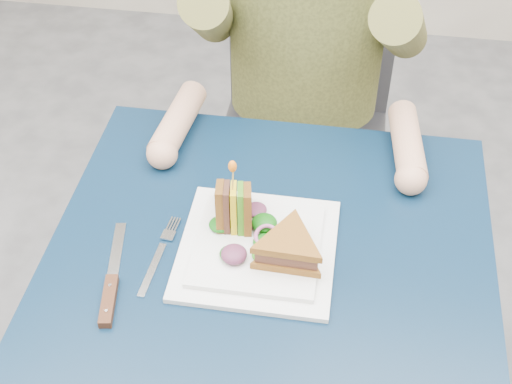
% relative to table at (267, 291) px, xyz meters
% --- Properties ---
extents(table, '(0.75, 0.75, 0.73)m').
position_rel_table_xyz_m(table, '(0.00, 0.00, 0.00)').
color(table, black).
rests_on(table, ground).
extents(chair, '(0.42, 0.40, 0.93)m').
position_rel_table_xyz_m(chair, '(0.00, 0.70, -0.11)').
color(chair, '#47474C').
rests_on(chair, ground).
extents(plate, '(0.26, 0.26, 0.02)m').
position_rel_table_xyz_m(plate, '(-0.02, 0.02, 0.09)').
color(plate, white).
rests_on(plate, table).
extents(sandwich_flat, '(0.14, 0.14, 0.05)m').
position_rel_table_xyz_m(sandwich_flat, '(0.03, -0.01, 0.12)').
color(sandwich_flat, brown).
rests_on(sandwich_flat, plate).
extents(sandwich_upright, '(0.08, 0.13, 0.13)m').
position_rel_table_xyz_m(sandwich_upright, '(-0.07, 0.06, 0.13)').
color(sandwich_upright, brown).
rests_on(sandwich_upright, plate).
extents(fork, '(0.03, 0.18, 0.01)m').
position_rel_table_xyz_m(fork, '(-0.18, -0.02, 0.08)').
color(fork, silver).
rests_on(fork, table).
extents(knife, '(0.06, 0.22, 0.02)m').
position_rel_table_xyz_m(knife, '(-0.24, -0.11, 0.09)').
color(knife, silver).
rests_on(knife, table).
extents(toothpick, '(0.01, 0.01, 0.06)m').
position_rel_table_xyz_m(toothpick, '(-0.07, 0.06, 0.20)').
color(toothpick, tan).
rests_on(toothpick, sandwich_upright).
extents(toothpick_frill, '(0.01, 0.01, 0.02)m').
position_rel_table_xyz_m(toothpick_frill, '(-0.07, 0.06, 0.23)').
color(toothpick_frill, orange).
rests_on(toothpick_frill, sandwich_upright).
extents(lettuce_spill, '(0.15, 0.13, 0.02)m').
position_rel_table_xyz_m(lettuce_spill, '(-0.02, 0.03, 0.11)').
color(lettuce_spill, '#337A14').
rests_on(lettuce_spill, plate).
extents(onion_ring, '(0.04, 0.04, 0.02)m').
position_rel_table_xyz_m(onion_ring, '(-0.01, 0.02, 0.11)').
color(onion_ring, '#9E4C7A').
rests_on(onion_ring, plate).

